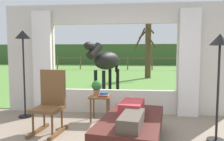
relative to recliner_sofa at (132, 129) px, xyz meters
The scene contains 16 objects.
back_wall_with_window 2.04m from the recliner_sofa, 104.45° to the left, with size 5.20×0.12×2.55m.
curtain_panel_left 2.82m from the recliner_sofa, 143.65° to the left, with size 0.44×0.10×2.40m, color silver.
curtain_panel_right 2.23m from the recliner_sofa, 51.44° to the left, with size 0.44×0.10×2.40m, color silver.
outdoor_pasture_lawn 12.62m from the recliner_sofa, 92.00° to the left, with size 36.00×21.68×0.02m, color #568438.
distant_hill_ridge 22.47m from the recliner_sofa, 91.12° to the left, with size 36.00×2.00×2.40m, color #3E5C2F.
recliner_sofa is the anchor object (origin of this frame).
reclining_person 0.31m from the recliner_sofa, 90.00° to the right, with size 0.44×1.43×0.22m.
rocking_chair 1.55m from the recliner_sofa, 166.39° to the left, with size 0.54×0.73×1.12m.
side_table 1.31m from the recliner_sofa, 121.67° to the left, with size 0.44×0.44×0.52m.
potted_plant 1.47m from the recliner_sofa, 123.17° to the left, with size 0.22×0.22×0.32m.
book_stack 1.25m from the recliner_sofa, 119.41° to the left, with size 0.21×0.14×0.09m.
floor_lamp_left 2.96m from the recliner_sofa, 154.20° to the left, with size 0.32×0.32×1.92m.
floor_lamp_right 1.81m from the recliner_sofa, ahead, with size 0.32×0.32×1.73m.
horse 3.89m from the recliner_sofa, 103.66° to the left, with size 1.15×1.76×1.73m.
pasture_tree 8.84m from the recliner_sofa, 84.69° to the left, with size 1.22×1.25×3.28m.
pasture_fence_line 14.48m from the recliner_sofa, 91.74° to the left, with size 16.10×0.10×1.10m.
Camera 1 is at (0.45, -2.78, 1.44)m, focal length 34.48 mm.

